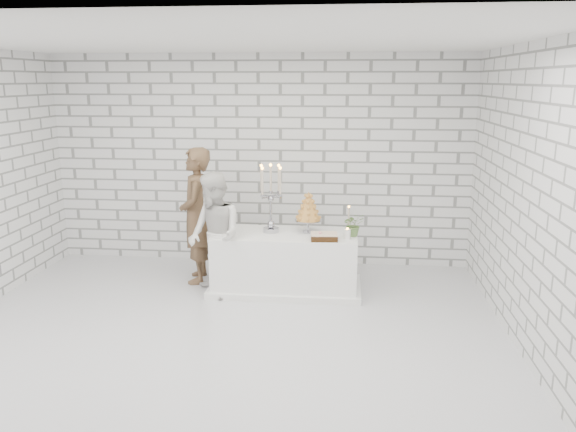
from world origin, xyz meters
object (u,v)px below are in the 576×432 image
object	(u,v)px
groom	(196,216)
candelabra	(271,198)
cake_table	(285,262)
croquembouche	(308,212)
bride	(215,236)

from	to	relation	value
groom	candelabra	bearing A→B (deg)	70.11
cake_table	candelabra	world-z (taller)	candelabra
cake_table	groom	bearing A→B (deg)	169.00
cake_table	candelabra	xyz separation A→B (m)	(-0.19, 0.05, 0.81)
candelabra	croquembouche	bearing A→B (deg)	3.69
candelabra	groom	bearing A→B (deg)	169.80
groom	croquembouche	bearing A→B (deg)	74.45
cake_table	candelabra	size ratio (longest dim) A/B	2.05
groom	bride	bearing A→B (deg)	25.12
candelabra	croquembouche	xyz separation A→B (m)	(0.47, 0.03, -0.17)
groom	croquembouche	world-z (taller)	groom
candelabra	croquembouche	distance (m)	0.50
cake_table	croquembouche	bearing A→B (deg)	16.15
groom	candelabra	world-z (taller)	groom
cake_table	croquembouche	xyz separation A→B (m)	(0.28, 0.08, 0.64)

